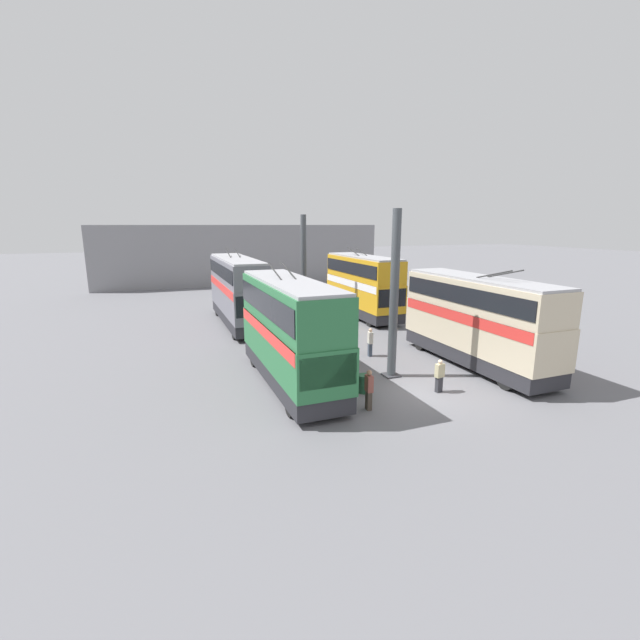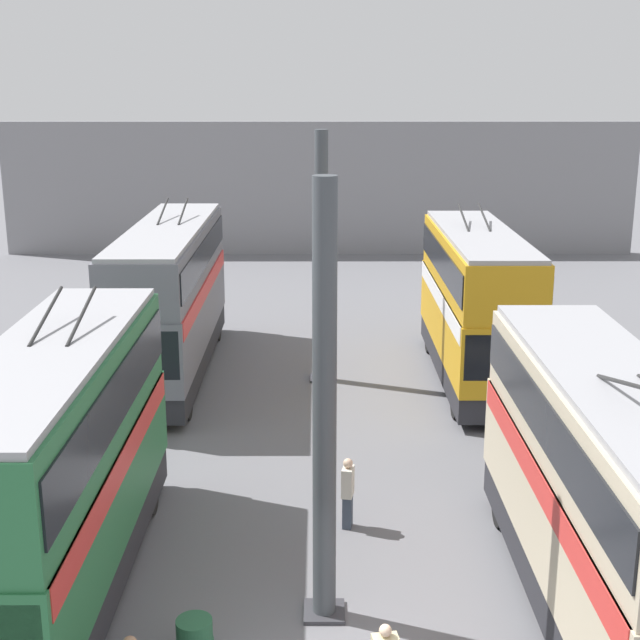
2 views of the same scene
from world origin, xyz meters
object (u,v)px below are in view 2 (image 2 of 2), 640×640
at_px(bus_right_near, 56,458).
at_px(bus_left_far, 477,298).
at_px(person_aisle_midway, 348,491).
at_px(bus_right_mid, 170,291).
at_px(bus_left_near, 606,483).

bearing_deg(bus_right_near, bus_left_far, -38.79).
bearing_deg(person_aisle_midway, bus_right_mid, 128.57).
height_order(bus_right_near, person_aisle_midway, bus_right_near).
relative_size(bus_left_near, bus_left_far, 1.04).
xyz_separation_m(bus_left_near, bus_left_far, (13.65, -0.00, 0.12)).
relative_size(bus_left_near, bus_right_near, 1.03).
distance_m(bus_left_far, bus_right_near, 16.33).
relative_size(bus_left_far, person_aisle_midway, 5.73).
relative_size(bus_right_near, person_aisle_midway, 5.80).
bearing_deg(bus_left_far, bus_left_near, 180.00).
bearing_deg(bus_right_mid, person_aisle_midway, -152.51).
bearing_deg(bus_left_near, bus_right_near, 84.86).
bearing_deg(bus_right_near, bus_right_mid, 0.00).
bearing_deg(person_aisle_midway, bus_right_near, -144.22).
bearing_deg(bus_right_mid, bus_right_near, -180.00).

